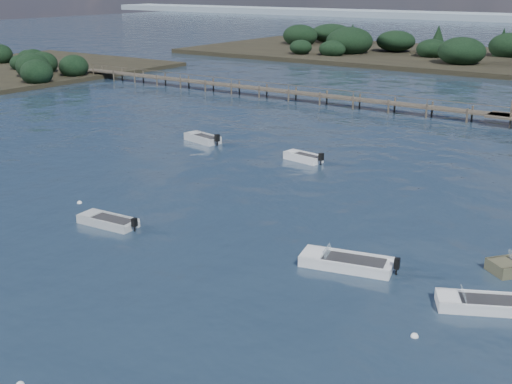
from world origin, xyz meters
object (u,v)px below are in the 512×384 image
Objects in this scene: tender_far_white at (303,159)px; jetty at (292,92)px; dinghy_mid_white_a at (346,264)px; dinghy_mid_white_b at (483,306)px; tender_far_grey at (203,140)px; dinghy_mid_grey at (108,223)px.

jetty is at bearing 123.65° from tender_far_white.
jetty reaches higher than dinghy_mid_white_a.
dinghy_mid_white_b is 0.84× the size of dinghy_mid_white_a.
tender_far_white is 10.71m from tender_far_grey.
dinghy_mid_grey is (8.55, -19.20, -0.04)m from tender_far_grey.
jetty is at bearing 107.36° from dinghy_mid_grey.
tender_far_white is 0.72× the size of dinghy_mid_white_a.
dinghy_mid_white_b is at bearing -40.91° from tender_far_white.
tender_far_grey is 1.01× the size of dinghy_mid_grey.
jetty is (-15.16, 22.77, 0.81)m from tender_far_white.
tender_far_white is at bearing 126.99° from dinghy_mid_white_a.
dinghy_mid_white_a reaches higher than dinghy_mid_grey.
dinghy_mid_white_b is 52.05m from jetty.
tender_far_grey is 22.85m from jetty.
dinghy_mid_white_b is (19.02, -16.48, -0.03)m from tender_far_white.
dinghy_mid_white_a is (22.79, -16.42, -0.03)m from tender_far_grey.
dinghy_mid_white_b is at bearing 6.32° from dinghy_mid_grey.
jetty reaches higher than dinghy_mid_white_b.
tender_far_white is 20.10m from dinghy_mid_white_a.
jetty is (-4.46, 22.40, 0.80)m from tender_far_grey.
dinghy_mid_grey is 0.06× the size of jetty.
jetty is (-13.00, 41.60, 0.85)m from dinghy_mid_grey.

